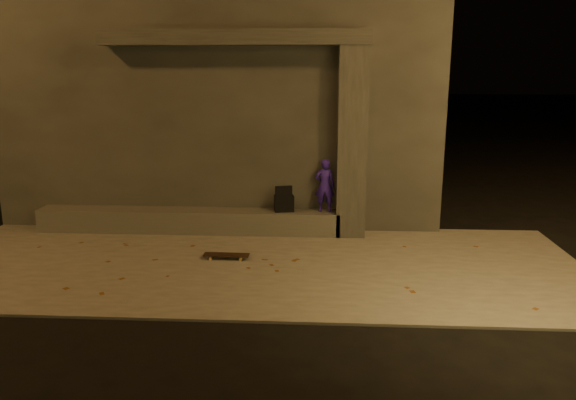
# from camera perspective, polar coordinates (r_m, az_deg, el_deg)

# --- Properties ---
(ground) EXTENTS (120.00, 120.00, 0.00)m
(ground) POSITION_cam_1_polar(r_m,az_deg,el_deg) (7.72, -5.31, -11.69)
(ground) COLOR black
(ground) RESTS_ON ground
(sidewalk) EXTENTS (11.00, 4.40, 0.04)m
(sidewalk) POSITION_cam_1_polar(r_m,az_deg,el_deg) (9.54, -3.53, -6.48)
(sidewalk) COLOR #656059
(sidewalk) RESTS_ON ground
(building) EXTENTS (9.00, 5.10, 5.22)m
(building) POSITION_cam_1_polar(r_m,az_deg,el_deg) (13.57, -5.69, 10.62)
(building) COLOR #363431
(building) RESTS_ON ground
(ledge) EXTENTS (6.00, 0.55, 0.45)m
(ledge) POSITION_cam_1_polar(r_m,az_deg,el_deg) (11.37, -10.04, -2.06)
(ledge) COLOR #55514D
(ledge) RESTS_ON sidewalk
(column) EXTENTS (0.55, 0.55, 3.60)m
(column) POSITION_cam_1_polar(r_m,az_deg,el_deg) (10.76, 6.51, 5.75)
(column) COLOR #363431
(column) RESTS_ON sidewalk
(canopy) EXTENTS (5.00, 0.70, 0.28)m
(canopy) POSITION_cam_1_polar(r_m,az_deg,el_deg) (10.83, -5.40, 16.11)
(canopy) COLOR #363431
(canopy) RESTS_ON column
(skateboarder) EXTENTS (0.39, 0.27, 1.05)m
(skateboarder) POSITION_cam_1_polar(r_m,az_deg,el_deg) (10.89, 3.77, 1.48)
(skateboarder) COLOR #2C1694
(skateboarder) RESTS_ON ledge
(backpack) EXTENTS (0.41, 0.30, 0.53)m
(backpack) POSITION_cam_1_polar(r_m,az_deg,el_deg) (10.99, -0.40, -0.21)
(backpack) COLOR black
(backpack) RESTS_ON ledge
(skateboard) EXTENTS (0.79, 0.22, 0.09)m
(skateboard) POSITION_cam_1_polar(r_m,az_deg,el_deg) (9.72, -6.29, -5.59)
(skateboard) COLOR black
(skateboard) RESTS_ON sidewalk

